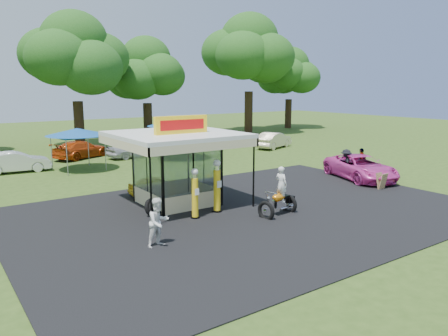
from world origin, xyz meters
The scene contains 24 objects.
ground centered at (0.00, 0.00, 0.00)m, with size 120.00×120.00×0.00m, color #2F4B17.
asphalt_apron centered at (0.00, 2.00, 0.02)m, with size 20.00×14.00×0.04m, color black.
gas_station_kiosk centered at (-2.00, 4.99, 1.78)m, with size 5.40×5.40×4.18m.
gas_pump_left centered at (-2.54, 2.49, 1.03)m, with size 0.40×0.40×2.15m.
gas_pump_right centered at (-1.26, 2.74, 1.13)m, with size 0.44×0.44×2.36m.
motorcycle centered at (0.74, 0.88, 0.86)m, with size 1.92×1.14×2.20m.
spare_tires centered at (-3.82, 3.79, 0.39)m, with size 0.99×0.79×0.79m.
a_frame_sign centered at (8.38, 1.23, 0.45)m, with size 0.50×0.45×0.89m.
kiosk_car centered at (-2.00, 7.20, 0.48)m, with size 1.13×2.82×0.96m, color yellow.
pink_sedan centered at (9.59, 3.55, 0.73)m, with size 2.41×5.22×1.45m, color #E03CA4.
spectator_west centered at (-5.25, 0.45, 0.87)m, with size 0.84×0.66×1.74m, color white.
spectator_east_a centered at (9.27, 4.38, 0.87)m, with size 1.13×0.65×1.74m, color black.
spectator_east_b centered at (10.91, 4.52, 0.83)m, with size 0.97×0.41×1.66m, color gray.
bg_car_a centered at (-6.74, 17.65, 0.67)m, with size 1.42×4.08×1.35m, color silver.
bg_car_b centered at (-1.61, 20.92, 0.67)m, with size 1.89×4.65×1.35m, color #B73E0E.
bg_car_c centered at (1.83, 18.99, 0.70)m, with size 1.65×4.10×1.40m, color #B9B8BD.
bg_car_d centered at (8.86, 20.91, 0.68)m, with size 2.25×4.87×1.35m, color #505053.
bg_car_e centered at (14.27, 16.62, 0.71)m, with size 1.51×4.32×1.42m, color beige.
tent_west centered at (-3.23, 16.10, 2.52)m, with size 3.98×3.98×2.78m.
tent_east centered at (4.27, 16.36, 2.75)m, with size 4.34×4.34×3.04m.
oak_far_c centered at (0.26, 27.18, 7.43)m, with size 9.94×9.94×11.71m.
oak_far_d centered at (8.26, 29.81, 6.58)m, with size 8.67×8.67×10.32m.
oak_far_e centered at (20.64, 28.35, 8.61)m, with size 11.34×11.34×13.49m.
oak_far_f centered at (28.56, 29.94, 6.59)m, with size 8.52×8.52×10.26m.
Camera 1 is at (-11.66, -12.62, 5.48)m, focal length 35.00 mm.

